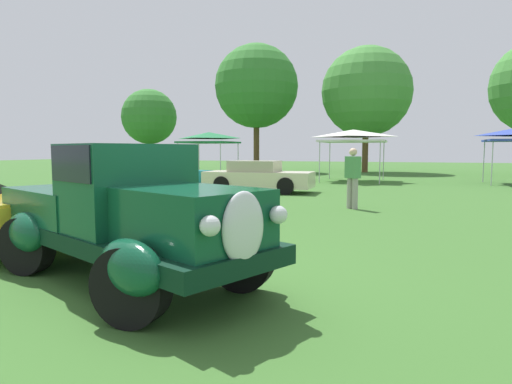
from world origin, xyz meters
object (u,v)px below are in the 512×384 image
show_car_teal (160,174)px  canopy_tent_left_field (209,137)px  spectator_near_truck (353,176)px  canopy_tent_center_field (353,135)px  show_car_cream (258,177)px  spectator_between_cars (148,175)px  feature_pickup_truck (125,212)px

show_car_teal → canopy_tent_left_field: (-1.30, 7.62, 1.82)m
show_car_teal → canopy_tent_left_field: bearing=99.7°
spectator_near_truck → canopy_tent_center_field: size_ratio=0.52×
canopy_tent_left_field → canopy_tent_center_field: (8.57, -0.50, 0.00)m
show_car_cream → canopy_tent_center_field: bearing=69.7°
show_car_teal → spectator_near_truck: size_ratio=2.74×
spectator_between_cars → canopy_tent_left_field: size_ratio=0.57×
spectator_near_truck → canopy_tent_left_field: size_ratio=0.57×
spectator_near_truck → spectator_between_cars: (-5.72, -1.34, 0.00)m
show_car_cream → spectator_between_cars: spectator_between_cars is taller
feature_pickup_truck → spectator_near_truck: feature_pickup_truck is taller
feature_pickup_truck → show_car_teal: bearing=119.7°
spectator_between_cars → canopy_tent_center_field: size_ratio=0.52×
show_car_cream → show_car_teal: bearing=176.7°
feature_pickup_truck → show_car_teal: 13.85m
feature_pickup_truck → canopy_tent_center_field: 19.21m
canopy_tent_left_field → show_car_teal: bearing=-80.3°
show_car_teal → spectator_near_truck: bearing=-25.4°
canopy_tent_left_field → spectator_near_truck: bearing=-49.7°
canopy_tent_left_field → canopy_tent_center_field: bearing=-3.3°
feature_pickup_truck → show_car_cream: size_ratio=1.06×
spectator_near_truck → canopy_tent_left_field: canopy_tent_left_field is taller
spectator_near_truck → canopy_tent_left_field: bearing=130.3°
spectator_between_cars → spectator_near_truck: bearing=13.2°
feature_pickup_truck → show_car_teal: (-6.87, 12.02, -0.27)m
spectator_near_truck → canopy_tent_center_field: bearing=97.0°
show_car_teal → spectator_near_truck: spectator_near_truck is taller
spectator_near_truck → spectator_between_cars: 5.87m
show_car_cream → canopy_tent_center_field: canopy_tent_center_field is taller
feature_pickup_truck → show_car_teal: feature_pickup_truck is taller
show_car_teal → canopy_tent_center_field: bearing=44.5°
show_car_cream → spectator_near_truck: spectator_near_truck is taller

